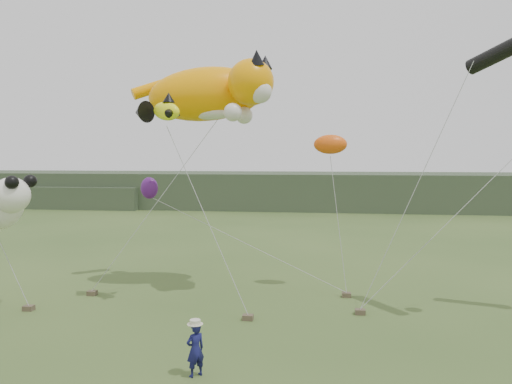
% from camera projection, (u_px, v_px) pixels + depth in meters
% --- Properties ---
extents(ground, '(120.00, 120.00, 0.00)m').
position_uv_depth(ground, '(216.00, 366.00, 14.08)').
color(ground, '#385123').
rests_on(ground, ground).
extents(headland, '(90.00, 13.00, 4.00)m').
position_uv_depth(headland, '(273.00, 191.00, 58.52)').
color(headland, '#2D3D28').
rests_on(headland, ground).
extents(festival_attendant, '(0.63, 0.62, 1.46)m').
position_uv_depth(festival_attendant, '(195.00, 350.00, 13.36)').
color(festival_attendant, '#14154D').
rests_on(festival_attendant, ground).
extents(sandbag_anchors, '(12.96, 3.87, 0.19)m').
position_uv_depth(sandbag_anchors, '(214.00, 304.00, 19.61)').
color(sandbag_anchors, brown).
rests_on(sandbag_anchors, ground).
extents(cat_kite, '(6.88, 3.73, 2.99)m').
position_uv_depth(cat_kite, '(216.00, 92.00, 21.69)').
color(cat_kite, '#FF9A00').
rests_on(cat_kite, ground).
extents(fish_kite, '(2.40, 1.57, 1.16)m').
position_uv_depth(fish_kite, '(157.00, 111.00, 19.40)').
color(fish_kite, '#FAFF14').
rests_on(fish_kite, ground).
extents(misc_kites, '(9.85, 1.84, 3.01)m').
position_uv_depth(misc_kites, '(265.00, 160.00, 22.62)').
color(misc_kites, '#EB560F').
rests_on(misc_kites, ground).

